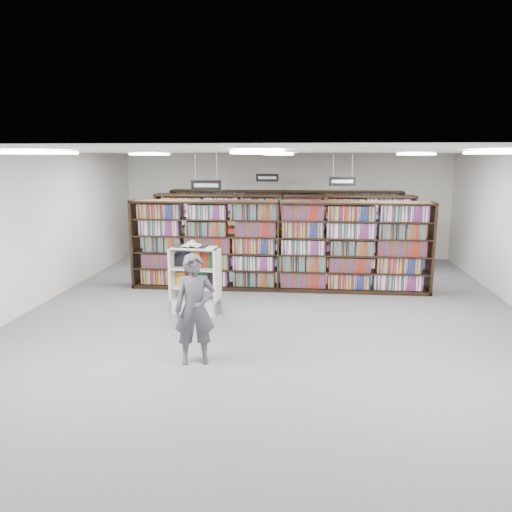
# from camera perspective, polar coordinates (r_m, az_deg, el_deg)

# --- Properties ---
(floor) EXTENTS (12.00, 12.00, 0.00)m
(floor) POSITION_cam_1_polar(r_m,az_deg,el_deg) (10.02, 1.96, -6.78)
(floor) COLOR #59585E
(floor) RESTS_ON ground
(ceiling) EXTENTS (10.00, 12.00, 0.10)m
(ceiling) POSITION_cam_1_polar(r_m,az_deg,el_deg) (9.52, 2.09, 11.84)
(ceiling) COLOR white
(ceiling) RESTS_ON wall_back
(wall_back) EXTENTS (10.00, 0.10, 3.20)m
(wall_back) POSITION_cam_1_polar(r_m,az_deg,el_deg) (15.59, 3.39, 5.73)
(wall_back) COLOR silver
(wall_back) RESTS_ON ground
(wall_front) EXTENTS (10.00, 0.10, 3.20)m
(wall_front) POSITION_cam_1_polar(r_m,az_deg,el_deg) (3.86, -3.60, -11.73)
(wall_front) COLOR silver
(wall_front) RESTS_ON ground
(wall_left) EXTENTS (0.10, 12.00, 3.20)m
(wall_left) POSITION_cam_1_polar(r_m,az_deg,el_deg) (11.12, -24.65, 2.47)
(wall_left) COLOR silver
(wall_left) RESTS_ON ground
(bookshelf_row_near) EXTENTS (7.00, 0.60, 2.10)m
(bookshelf_row_near) POSITION_cam_1_polar(r_m,az_deg,el_deg) (11.70, 2.61, 1.16)
(bookshelf_row_near) COLOR black
(bookshelf_row_near) RESTS_ON floor
(bookshelf_row_mid) EXTENTS (7.00, 0.60, 2.10)m
(bookshelf_row_mid) POSITION_cam_1_polar(r_m,az_deg,el_deg) (13.67, 3.05, 2.62)
(bookshelf_row_mid) COLOR black
(bookshelf_row_mid) RESTS_ON floor
(bookshelf_row_far) EXTENTS (7.00, 0.60, 2.10)m
(bookshelf_row_far) POSITION_cam_1_polar(r_m,az_deg,el_deg) (15.36, 3.33, 3.58)
(bookshelf_row_far) COLOR black
(bookshelf_row_far) RESTS_ON floor
(aisle_sign_left) EXTENTS (0.65, 0.02, 0.80)m
(aisle_sign_left) POSITION_cam_1_polar(r_m,az_deg,el_deg) (10.72, -5.71, 8.16)
(aisle_sign_left) COLOR #B2B2B7
(aisle_sign_left) RESTS_ON ceiling
(aisle_sign_right) EXTENTS (0.65, 0.02, 0.80)m
(aisle_sign_right) POSITION_cam_1_polar(r_m,az_deg,el_deg) (12.55, 9.84, 8.50)
(aisle_sign_right) COLOR #B2B2B7
(aisle_sign_right) RESTS_ON ceiling
(aisle_sign_center) EXTENTS (0.65, 0.02, 0.80)m
(aisle_sign_center) POSITION_cam_1_polar(r_m,az_deg,el_deg) (14.56, 1.29, 9.02)
(aisle_sign_center) COLOR #B2B2B7
(aisle_sign_center) RESTS_ON ceiling
(troffer_front_left) EXTENTS (0.60, 1.20, 0.04)m
(troffer_front_left) POSITION_cam_1_polar(r_m,az_deg,el_deg) (7.43, -23.72, 10.76)
(troffer_front_left) COLOR white
(troffer_front_left) RESTS_ON ceiling
(troffer_front_center) EXTENTS (0.60, 1.20, 0.04)m
(troffer_front_center) POSITION_cam_1_polar(r_m,az_deg,el_deg) (6.53, 0.46, 11.75)
(troffer_front_center) COLOR white
(troffer_front_center) RESTS_ON ceiling
(troffer_front_right) EXTENTS (0.60, 1.20, 0.04)m
(troffer_front_right) POSITION_cam_1_polar(r_m,az_deg,el_deg) (6.94, 26.43, 10.57)
(troffer_front_right) COLOR white
(troffer_front_right) RESTS_ON ceiling
(troffer_back_left) EXTENTS (0.60, 1.20, 0.04)m
(troffer_back_left) POSITION_cam_1_polar(r_m,az_deg,el_deg) (12.05, -11.98, 11.30)
(troffer_back_left) COLOR white
(troffer_back_left) RESTS_ON ceiling
(troffer_back_center) EXTENTS (0.60, 1.20, 0.04)m
(troffer_back_center) POSITION_cam_1_polar(r_m,az_deg,el_deg) (11.52, 2.71, 11.54)
(troffer_back_center) COLOR white
(troffer_back_center) RESTS_ON ceiling
(troffer_back_right) EXTENTS (0.60, 1.20, 0.04)m
(troffer_back_right) POSITION_cam_1_polar(r_m,az_deg,el_deg) (11.76, 17.75, 11.02)
(troffer_back_right) COLOR white
(troffer_back_right) RESTS_ON ceiling
(endcap_display) EXTENTS (1.01, 0.58, 1.35)m
(endcap_display) POSITION_cam_1_polar(r_m,az_deg,el_deg) (10.18, -6.86, -3.84)
(endcap_display) COLOR silver
(endcap_display) RESTS_ON floor
(open_book) EXTENTS (0.67, 0.42, 0.13)m
(open_book) POSITION_cam_1_polar(r_m,az_deg,el_deg) (10.00, -7.47, 1.25)
(open_book) COLOR black
(open_book) RESTS_ON endcap_display
(shopper) EXTENTS (0.70, 0.55, 1.70)m
(shopper) POSITION_cam_1_polar(r_m,az_deg,el_deg) (7.61, -7.00, -6.07)
(shopper) COLOR #4A4650
(shopper) RESTS_ON floor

